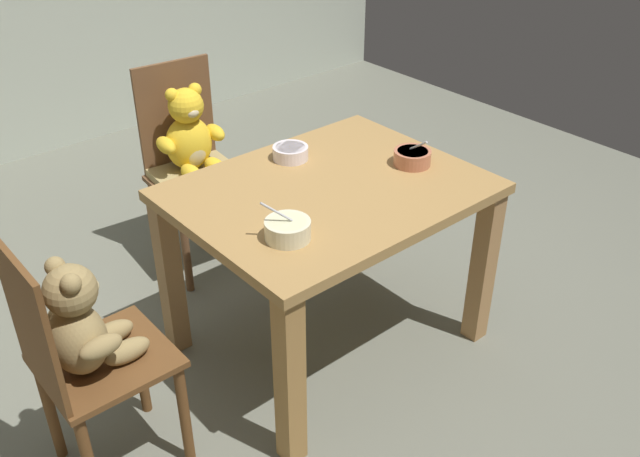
{
  "coord_description": "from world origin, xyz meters",
  "views": [
    {
      "loc": [
        -1.48,
        -1.68,
        1.93
      ],
      "look_at": [
        0.0,
        0.05,
        0.52
      ],
      "focal_mm": 39.48,
      "sensor_mm": 36.0,
      "label": 1
    }
  ],
  "objects_px": {
    "teddy_chair_far_center": "(192,152)",
    "teddy_chair_near_left": "(83,339)",
    "porridge_bowl_white_far_center": "(290,152)",
    "porridge_bowl_cream_near_left": "(288,229)",
    "porridge_bowl_terracotta_near_right": "(412,157)",
    "dining_table": "(329,217)"
  },
  "relations": [
    {
      "from": "teddy_chair_far_center",
      "to": "teddy_chair_near_left",
      "type": "relative_size",
      "value": 1.05
    },
    {
      "from": "teddy_chair_near_left",
      "to": "porridge_bowl_white_far_center",
      "type": "xyz_separation_m",
      "value": [
        1.02,
        0.28,
        0.19
      ]
    },
    {
      "from": "teddy_chair_near_left",
      "to": "porridge_bowl_white_far_center",
      "type": "distance_m",
      "value": 1.07
    },
    {
      "from": "teddy_chair_near_left",
      "to": "porridge_bowl_cream_near_left",
      "type": "relative_size",
      "value": 6.06
    },
    {
      "from": "teddy_chair_near_left",
      "to": "porridge_bowl_cream_near_left",
      "type": "xyz_separation_m",
      "value": [
        0.65,
        -0.16,
        0.2
      ]
    },
    {
      "from": "porridge_bowl_terracotta_near_right",
      "to": "porridge_bowl_white_far_center",
      "type": "relative_size",
      "value": 1.1
    },
    {
      "from": "dining_table",
      "to": "porridge_bowl_terracotta_near_right",
      "type": "distance_m",
      "value": 0.4
    },
    {
      "from": "porridge_bowl_cream_near_left",
      "to": "porridge_bowl_terracotta_near_right",
      "type": "relative_size",
      "value": 0.98
    },
    {
      "from": "dining_table",
      "to": "teddy_chair_near_left",
      "type": "xyz_separation_m",
      "value": [
        -0.98,
        -0.01,
        -0.04
      ]
    },
    {
      "from": "teddy_chair_near_left",
      "to": "porridge_bowl_cream_near_left",
      "type": "bearing_deg",
      "value": -13.94
    },
    {
      "from": "porridge_bowl_terracotta_near_right",
      "to": "porridge_bowl_cream_near_left",
      "type": "bearing_deg",
      "value": -171.26
    },
    {
      "from": "porridge_bowl_white_far_center",
      "to": "teddy_chair_near_left",
      "type": "bearing_deg",
      "value": -164.45
    },
    {
      "from": "dining_table",
      "to": "porridge_bowl_white_far_center",
      "type": "xyz_separation_m",
      "value": [
        0.04,
        0.27,
        0.16
      ]
    },
    {
      "from": "porridge_bowl_cream_near_left",
      "to": "teddy_chair_near_left",
      "type": "bearing_deg",
      "value": 165.77
    },
    {
      "from": "teddy_chair_far_center",
      "to": "porridge_bowl_white_far_center",
      "type": "distance_m",
      "value": 0.62
    },
    {
      "from": "teddy_chair_far_center",
      "to": "teddy_chair_near_left",
      "type": "distance_m",
      "value": 1.26
    },
    {
      "from": "teddy_chair_far_center",
      "to": "porridge_bowl_terracotta_near_right",
      "type": "xyz_separation_m",
      "value": [
        0.43,
        -0.92,
        0.18
      ]
    },
    {
      "from": "porridge_bowl_terracotta_near_right",
      "to": "teddy_chair_near_left",
      "type": "bearing_deg",
      "value": 177.5
    },
    {
      "from": "teddy_chair_far_center",
      "to": "porridge_bowl_white_far_center",
      "type": "relative_size",
      "value": 6.84
    },
    {
      "from": "porridge_bowl_terracotta_near_right",
      "to": "porridge_bowl_white_far_center",
      "type": "distance_m",
      "value": 0.47
    },
    {
      "from": "porridge_bowl_cream_near_left",
      "to": "porridge_bowl_white_far_center",
      "type": "distance_m",
      "value": 0.58
    },
    {
      "from": "dining_table",
      "to": "porridge_bowl_terracotta_near_right",
      "type": "relative_size",
      "value": 7.08
    }
  ]
}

